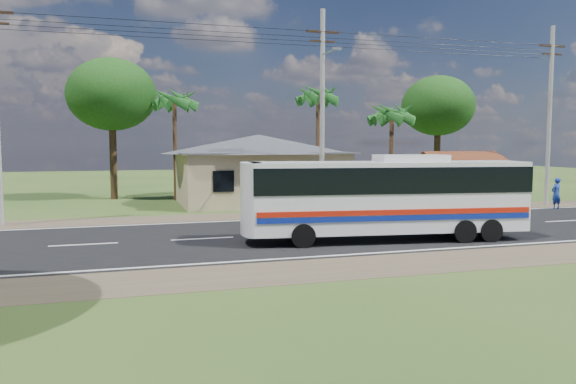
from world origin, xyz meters
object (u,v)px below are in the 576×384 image
object	(u,v)px
coach_bus	(388,192)
person	(556,193)
waiting_shed	(459,161)
motorcycle	(296,207)

from	to	relation	value
coach_bus	person	bearing A→B (deg)	32.70
waiting_shed	person	xyz separation A→B (m)	(3.81, -4.12, -1.81)
waiting_shed	coach_bus	distance (m)	15.15
waiting_shed	coach_bus	bearing A→B (deg)	-133.89
waiting_shed	coach_bus	xyz separation A→B (m)	(-10.49, -10.90, -0.79)
coach_bus	person	distance (m)	15.86
waiting_shed	person	size ratio (longest dim) A/B	2.82
waiting_shed	person	bearing A→B (deg)	-47.23
waiting_shed	motorcycle	bearing A→B (deg)	-166.69
coach_bus	motorcycle	size ratio (longest dim) A/B	6.35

